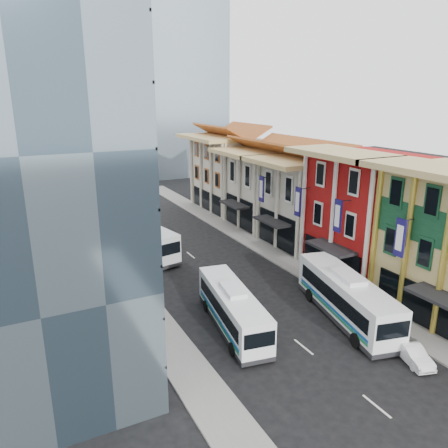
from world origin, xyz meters
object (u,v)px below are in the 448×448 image
office_tower (9,133)px  bus_left_near (233,308)px  bus_right (346,296)px  bus_left_far (141,237)px  sedan_right (412,353)px

office_tower → bus_left_near: (13.69, -6.31, -13.26)m
bus_left_near → bus_right: size_ratio=0.89×
bus_left_near → bus_left_far: 19.23m
bus_left_near → sedan_right: 12.93m
bus_right → bus_left_near: bearing=174.8°
bus_left_near → bus_left_far: bearing=103.4°
bus_left_near → bus_right: 9.25m
bus_right → sedan_right: (0.00, -6.58, -1.35)m
office_tower → bus_left_far: bearing=46.5°
bus_left_far → bus_right: size_ratio=1.02×
office_tower → sedan_right: office_tower is taller
bus_left_far → bus_right: bus_left_far is taller
bus_right → bus_left_far: bearing=127.6°
bus_left_near → sedan_right: (8.81, -9.39, -1.13)m
bus_left_near → bus_left_far: bus_left_far is taller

